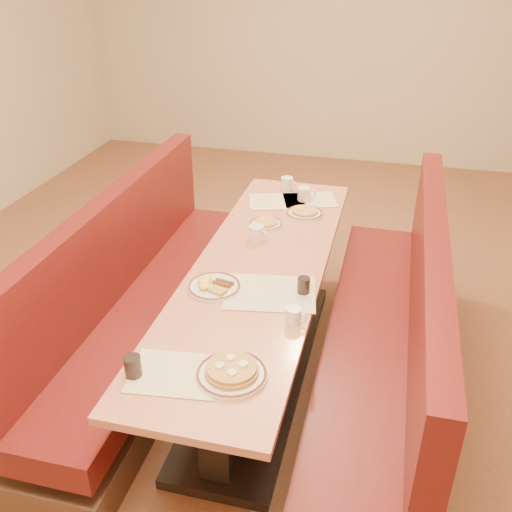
% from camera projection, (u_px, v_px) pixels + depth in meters
% --- Properties ---
extents(ground, '(8.00, 8.00, 0.00)m').
position_uv_depth(ground, '(259.00, 372.00, 3.47)').
color(ground, '#9E6647').
rests_on(ground, ground).
extents(room_envelope, '(6.04, 8.04, 2.82)m').
position_uv_depth(room_envelope, '(260.00, 36.00, 2.53)').
color(room_envelope, beige).
rests_on(room_envelope, ground).
extents(diner_table, '(0.70, 2.50, 0.75)m').
position_uv_depth(diner_table, '(259.00, 322.00, 3.28)').
color(diner_table, black).
rests_on(diner_table, ground).
extents(booth_left, '(0.55, 2.50, 1.05)m').
position_uv_depth(booth_left, '(142.00, 307.00, 3.45)').
color(booth_left, '#4C3326').
rests_on(booth_left, ground).
extents(booth_right, '(0.55, 2.50, 1.05)m').
position_uv_depth(booth_right, '(388.00, 343.00, 3.13)').
color(booth_right, '#4C3326').
rests_on(booth_right, ground).
extents(placemat_near_left, '(0.40, 0.32, 0.00)m').
position_uv_depth(placemat_near_left, '(175.00, 373.00, 2.33)').
color(placemat_near_left, beige).
rests_on(placemat_near_left, diner_table).
extents(placemat_near_right, '(0.50, 0.41, 0.00)m').
position_uv_depth(placemat_near_right, '(270.00, 293.00, 2.86)').
color(placemat_near_right, beige).
rests_on(placemat_near_right, diner_table).
extents(placemat_far_left, '(0.44, 0.37, 0.00)m').
position_uv_depth(placemat_far_left, '(277.00, 201.00, 3.86)').
color(placemat_far_left, beige).
rests_on(placemat_far_left, diner_table).
extents(placemat_far_right, '(0.41, 0.36, 0.00)m').
position_uv_depth(placemat_far_right, '(310.00, 200.00, 3.88)').
color(placemat_far_right, beige).
rests_on(placemat_far_right, diner_table).
extents(pancake_plate, '(0.29, 0.29, 0.07)m').
position_uv_depth(pancake_plate, '(232.00, 372.00, 2.31)').
color(pancake_plate, silver).
rests_on(pancake_plate, diner_table).
extents(eggs_plate, '(0.27, 0.27, 0.05)m').
position_uv_depth(eggs_plate, '(213.00, 286.00, 2.89)').
color(eggs_plate, silver).
rests_on(eggs_plate, diner_table).
extents(extra_plate_mid, '(0.24, 0.24, 0.05)m').
position_uv_depth(extra_plate_mid, '(304.00, 213.00, 3.67)').
color(extra_plate_mid, silver).
rests_on(extra_plate_mid, diner_table).
extents(extra_plate_far, '(0.21, 0.21, 0.04)m').
position_uv_depth(extra_plate_far, '(266.00, 223.00, 3.54)').
color(extra_plate_far, silver).
rests_on(extra_plate_far, diner_table).
extents(coffee_mug_a, '(0.10, 0.07, 0.08)m').
position_uv_depth(coffee_mug_a, '(294.00, 316.00, 2.62)').
color(coffee_mug_a, silver).
rests_on(coffee_mug_a, diner_table).
extents(coffee_mug_b, '(0.13, 0.09, 0.10)m').
position_uv_depth(coffee_mug_b, '(257.00, 233.00, 3.34)').
color(coffee_mug_b, silver).
rests_on(coffee_mug_b, diner_table).
extents(coffee_mug_c, '(0.13, 0.09, 0.10)m').
position_uv_depth(coffee_mug_c, '(305.00, 194.00, 3.85)').
color(coffee_mug_c, silver).
rests_on(coffee_mug_c, diner_table).
extents(coffee_mug_d, '(0.12, 0.08, 0.09)m').
position_uv_depth(coffee_mug_d, '(287.00, 183.00, 4.02)').
color(coffee_mug_d, silver).
rests_on(coffee_mug_d, diner_table).
extents(soda_tumbler_near, '(0.07, 0.07, 0.10)m').
position_uv_depth(soda_tumbler_near, '(133.00, 367.00, 2.30)').
color(soda_tumbler_near, black).
rests_on(soda_tumbler_near, diner_table).
extents(soda_tumbler_mid, '(0.06, 0.06, 0.09)m').
position_uv_depth(soda_tumbler_mid, '(304.00, 286.00, 2.84)').
color(soda_tumbler_mid, black).
rests_on(soda_tumbler_mid, diner_table).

